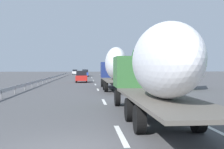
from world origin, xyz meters
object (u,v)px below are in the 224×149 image
car_black_suv (85,72)px  car_red_compact (82,77)px  truck_lead (115,67)px  car_blue_sedan (85,73)px  car_white_van (75,72)px  road_sign (120,68)px  truck_trailing (154,68)px

car_black_suv → car_red_compact: car_red_compact is taller
truck_lead → car_blue_sedan: truck_lead is taller
truck_lead → car_red_compact: 16.63m
truck_lead → car_red_compact: truck_lead is taller
car_white_van → car_red_compact: bearing=-176.5°
truck_lead → car_black_suv: 58.68m
car_white_van → car_black_suv: bearing=-164.3°
car_red_compact → road_sign: bearing=-49.5°
truck_trailing → car_black_suv: 76.56m
car_red_compact → road_sign: road_sign is taller
truck_trailing → car_black_suv: truck_trailing is taller
truck_lead → road_sign: 22.28m
car_red_compact → car_black_suv: bearing=-0.3°
car_white_van → car_red_compact: size_ratio=1.03×
truck_lead → car_white_van: (71.59, 7.30, -1.63)m
car_blue_sedan → car_red_compact: bearing=179.2°
truck_trailing → car_black_suv: bearing=2.7°
car_white_van → car_red_compact: (-55.50, -3.42, 0.05)m
car_red_compact → car_blue_sedan: size_ratio=0.96×
car_red_compact → car_blue_sedan: car_red_compact is taller
car_white_van → car_blue_sedan: size_ratio=0.99×
car_black_suv → truck_lead: bearing=-176.5°
road_sign → car_blue_sedan: bearing=14.8°
truck_lead → road_sign: truck_lead is taller
car_black_suv → car_white_van: size_ratio=0.98×
car_white_van → road_sign: road_sign is taller
truck_trailing → road_sign: truck_trailing is taller
car_blue_sedan → road_sign: bearing=-165.2°
truck_trailing → car_white_van: (89.50, 7.30, -1.46)m
truck_trailing → car_red_compact: size_ratio=3.48×
car_red_compact → car_blue_sedan: bearing=-0.8°
car_black_suv → car_white_van: bearing=15.7°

